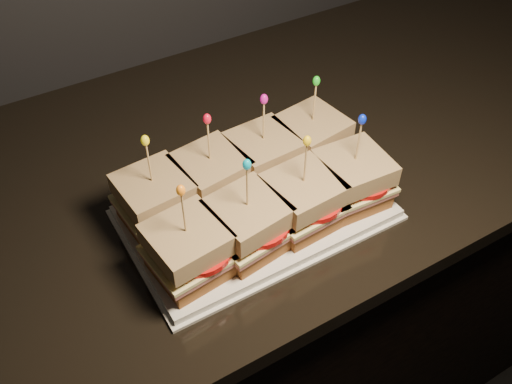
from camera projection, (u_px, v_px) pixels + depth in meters
cabinet at (156, 342)px, 1.27m from camera, size 2.36×0.71×0.85m
granite_slab at (124, 203)px, 0.96m from camera, size 2.40×0.75×0.03m
platter at (256, 212)px, 0.91m from camera, size 0.40×0.25×0.02m
platter_rim at (256, 215)px, 0.92m from camera, size 0.41×0.26×0.01m
sandwich_0_bread_bot at (158, 214)px, 0.88m from camera, size 0.11×0.11×0.03m
sandwich_0_ham at (157, 206)px, 0.87m from camera, size 0.12×0.11×0.01m
sandwich_0_cheese at (156, 202)px, 0.86m from camera, size 0.12×0.11×0.01m
sandwich_0_tomato at (164, 198)px, 0.86m from camera, size 0.10×0.10×0.01m
sandwich_0_bread_top at (154, 189)px, 0.84m from camera, size 0.11×0.11×0.03m
sandwich_0_pick at (149, 165)px, 0.81m from camera, size 0.00×0.00×0.09m
sandwich_0_frill at (145, 140)px, 0.78m from camera, size 0.01×0.01×0.02m
sandwich_1_bread_bot at (213, 192)px, 0.91m from camera, size 0.11×0.11×0.03m
sandwich_1_ham at (212, 184)px, 0.90m from camera, size 0.12×0.12×0.01m
sandwich_1_cheese at (212, 180)px, 0.90m from camera, size 0.12×0.12×0.01m
sandwich_1_tomato at (220, 177)px, 0.89m from camera, size 0.10×0.10×0.01m
sandwich_1_bread_top at (211, 167)px, 0.88m from camera, size 0.11×0.11×0.03m
sandwich_1_pick at (209, 143)px, 0.84m from camera, size 0.00×0.00×0.09m
sandwich_1_frill at (207, 119)px, 0.81m from camera, size 0.01×0.01×0.02m
sandwich_2_bread_bot at (263, 171)px, 0.95m from camera, size 0.10×0.10×0.03m
sandwich_2_ham at (263, 163)px, 0.94m from camera, size 0.11×0.11×0.01m
sandwich_2_cheese at (263, 160)px, 0.93m from camera, size 0.11×0.11×0.01m
sandwich_2_tomato at (272, 156)px, 0.93m from camera, size 0.10×0.10×0.01m
sandwich_2_bread_top at (263, 147)px, 0.91m from camera, size 0.10×0.10×0.03m
sandwich_2_pick at (264, 123)px, 0.88m from camera, size 0.00×0.00×0.09m
sandwich_2_frill at (264, 99)px, 0.85m from camera, size 0.01×0.01×0.02m
sandwich_3_bread_bot at (310, 152)px, 0.98m from camera, size 0.11×0.11×0.03m
sandwich_3_ham at (311, 145)px, 0.97m from camera, size 0.12×0.12×0.01m
sandwich_3_cheese at (311, 141)px, 0.97m from camera, size 0.12×0.12×0.01m
sandwich_3_tomato at (319, 138)px, 0.96m from camera, size 0.10×0.10×0.01m
sandwich_3_bread_top at (312, 128)px, 0.95m from camera, size 0.11×0.11×0.03m
sandwich_3_pick at (314, 105)px, 0.91m from camera, size 0.00×0.00×0.09m
sandwich_3_frill at (316, 81)px, 0.88m from camera, size 0.01×0.01×0.02m
sandwich_4_bread_bot at (190, 264)px, 0.81m from camera, size 0.11×0.11×0.03m
sandwich_4_ham at (189, 256)px, 0.80m from camera, size 0.12×0.11×0.01m
sandwich_4_cheese at (189, 253)px, 0.79m from camera, size 0.12×0.12×0.01m
sandwich_4_tomato at (198, 249)px, 0.79m from camera, size 0.10×0.10×0.01m
sandwich_4_bread_top at (187, 239)px, 0.77m from camera, size 0.11×0.11×0.03m
sandwich_4_pick at (184, 215)px, 0.74m from camera, size 0.00×0.00×0.09m
sandwich_4_frill at (181, 190)px, 0.71m from camera, size 0.01×0.01×0.02m
sandwich_5_bread_bot at (248, 238)px, 0.84m from camera, size 0.11×0.11×0.03m
sandwich_5_ham at (248, 230)px, 0.83m from camera, size 0.12×0.12×0.01m
sandwich_5_cheese at (248, 227)px, 0.83m from camera, size 0.12×0.12×0.01m
sandwich_5_tomato at (257, 223)px, 0.82m from camera, size 0.10×0.10×0.01m
sandwich_5_bread_top at (248, 213)px, 0.81m from camera, size 0.11×0.11×0.03m
sandwich_5_pick at (247, 189)px, 0.77m from camera, size 0.00×0.00×0.09m
sandwich_5_frill at (247, 165)px, 0.74m from camera, size 0.01×0.01×0.02m
sandwich_6_bread_bot at (301, 214)px, 0.88m from camera, size 0.10×0.10×0.03m
sandwich_6_ham at (302, 206)px, 0.87m from camera, size 0.11×0.11×0.01m
sandwich_6_cheese at (302, 203)px, 0.86m from camera, size 0.12×0.11×0.01m
sandwich_6_tomato at (311, 199)px, 0.86m from camera, size 0.10×0.10×0.01m
sandwich_6_bread_top at (303, 189)px, 0.84m from camera, size 0.11×0.11×0.03m
sandwich_6_pick at (305, 166)px, 0.81m from camera, size 0.00×0.00×0.09m
sandwich_6_frill at (307, 141)px, 0.78m from camera, size 0.01×0.01×0.02m
sandwich_7_bread_bot at (350, 192)px, 0.91m from camera, size 0.10×0.10×0.03m
sandwich_7_ham at (352, 184)px, 0.90m from camera, size 0.11×0.11×0.01m
sandwich_7_cheese at (352, 181)px, 0.90m from camera, size 0.12×0.11×0.01m
sandwich_7_tomato at (361, 177)px, 0.89m from camera, size 0.10×0.10×0.01m
sandwich_7_bread_top at (354, 167)px, 0.88m from camera, size 0.11×0.11×0.03m
sandwich_7_pick at (358, 144)px, 0.84m from camera, size 0.00×0.00×0.09m
sandwich_7_frill at (362, 119)px, 0.81m from camera, size 0.01×0.01×0.02m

